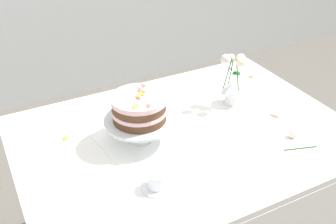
{
  "coord_description": "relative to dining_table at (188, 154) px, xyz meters",
  "views": [
    {
      "loc": [
        -0.71,
        -1.21,
        1.73
      ],
      "look_at": [
        -0.07,
        0.01,
        0.86
      ],
      "focal_mm": 43.19,
      "sensor_mm": 36.0,
      "label": 1
    }
  ],
  "objects": [
    {
      "name": "dining_table",
      "position": [
        0.0,
        0.0,
        0.0
      ],
      "size": [
        1.4,
        1.0,
        0.74
      ],
      "color": "white",
      "rests_on": "ground"
    },
    {
      "name": "linen_napkin",
      "position": [
        -0.19,
        0.08,
        0.09
      ],
      "size": [
        0.37,
        0.37,
        0.0
      ],
      "primitive_type": "cube",
      "rotation": [
        0.0,
        0.0,
        0.16
      ],
      "color": "white",
      "rests_on": "dining_table"
    },
    {
      "name": "cake_stand",
      "position": [
        -0.19,
        0.08,
        0.17
      ],
      "size": [
        0.29,
        0.29,
        0.1
      ],
      "color": "silver",
      "rests_on": "linen_napkin"
    },
    {
      "name": "layer_cake",
      "position": [
        -0.19,
        0.08,
        0.25
      ],
      "size": [
        0.23,
        0.23,
        0.11
      ],
      "color": "brown",
      "rests_on": "cake_stand"
    },
    {
      "name": "flower_vase",
      "position": [
        0.31,
        0.14,
        0.21
      ],
      "size": [
        0.12,
        0.12,
        0.26
      ],
      "color": "silver",
      "rests_on": "dining_table"
    },
    {
      "name": "teacup",
      "position": [
        -0.25,
        -0.22,
        0.12
      ],
      "size": [
        0.12,
        0.11,
        0.07
      ],
      "color": "white",
      "rests_on": "dining_table"
    },
    {
      "name": "fallen_rose",
      "position": [
        0.38,
        -0.21,
        0.11
      ],
      "size": [
        0.13,
        0.12,
        0.04
      ],
      "color": "#2D6028",
      "rests_on": "dining_table"
    },
    {
      "name": "loose_petal_0",
      "position": [
        0.57,
        0.32,
        0.09
      ],
      "size": [
        0.03,
        0.02,
        0.0
      ],
      "primitive_type": "ellipsoid",
      "rotation": [
        0.0,
        0.0,
        3.17
      ],
      "color": "#E56B51",
      "rests_on": "dining_table"
    },
    {
      "name": "loose_petal_1",
      "position": [
        -0.46,
        0.22,
        0.09
      ],
      "size": [
        0.04,
        0.04,
        0.0
      ],
      "primitive_type": "ellipsoid",
      "rotation": [
        0.0,
        0.0,
        1.08
      ],
      "color": "orange",
      "rests_on": "dining_table"
    },
    {
      "name": "loose_petal_2",
      "position": [
        0.43,
        -0.04,
        0.09
      ],
      "size": [
        0.04,
        0.05,
        0.0
      ],
      "primitive_type": "ellipsoid",
      "rotation": [
        0.0,
        0.0,
        2.0
      ],
      "color": "#E56B51",
      "rests_on": "dining_table"
    }
  ]
}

